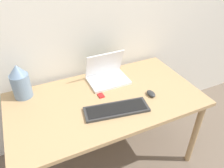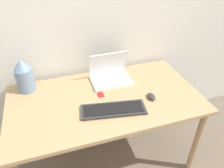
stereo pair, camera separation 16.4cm
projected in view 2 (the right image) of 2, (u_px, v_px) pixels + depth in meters
name	position (u px, v px, depth m)	size (l,w,h in m)	color
wall_back	(87.00, 9.00, 1.72)	(6.00, 0.05, 2.50)	silver
desk	(105.00, 105.00, 1.71)	(1.45, 0.79, 0.71)	tan
laptop	(110.00, 74.00, 1.84)	(0.33, 0.24, 0.25)	white
keyboard	(113.00, 109.00, 1.54)	(0.48, 0.23, 0.02)	#2D2D2D
mouse	(151.00, 96.00, 1.65)	(0.05, 0.09, 0.03)	#2D2D2D
vase	(24.00, 76.00, 1.68)	(0.14, 0.14, 0.27)	slate
mp3_player	(101.00, 95.00, 1.69)	(0.04, 0.06, 0.01)	red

